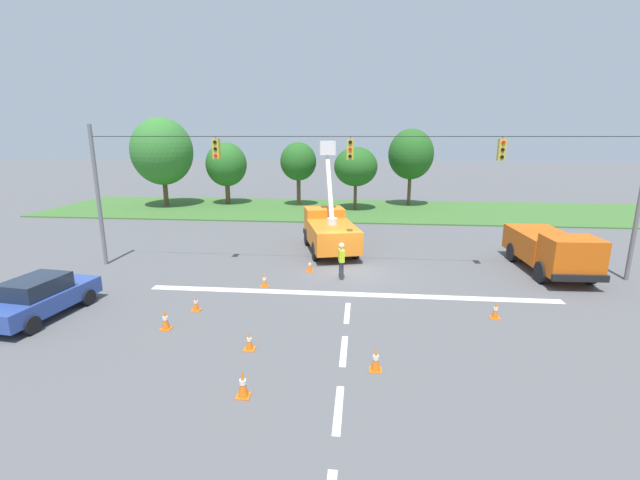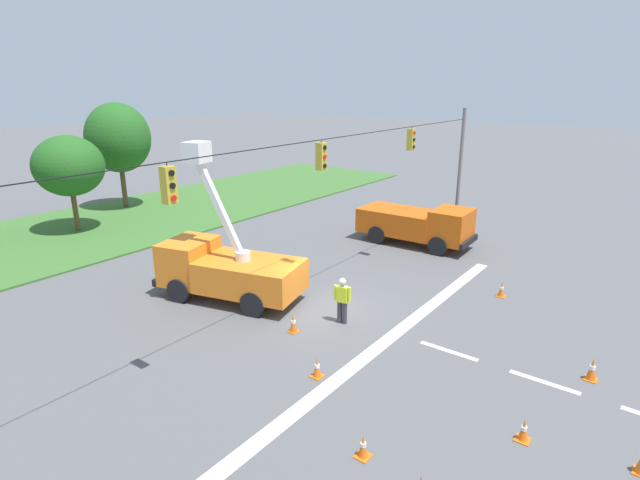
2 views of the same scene
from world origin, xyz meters
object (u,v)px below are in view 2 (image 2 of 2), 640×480
tree_east (69,166)px  traffic_cone_near_bucket (363,447)px  traffic_cone_lane_edge_a (293,323)px  tree_far_east (118,138)px  traffic_cone_mid_left (592,369)px  traffic_cone_lane_edge_b (317,368)px  traffic_cone_far_left (524,430)px  utility_truck_bucket_lift (226,267)px  traffic_cone_foreground_left (502,289)px  road_worker (342,298)px  utility_truck_support_near (417,223)px

tree_east → traffic_cone_near_bucket: size_ratio=9.27×
tree_east → traffic_cone_lane_edge_a: bearing=-95.9°
tree_far_east → traffic_cone_mid_left: tree_far_east is taller
traffic_cone_near_bucket → traffic_cone_lane_edge_b: traffic_cone_lane_edge_b is taller
tree_east → traffic_cone_far_left: bearing=-96.1°
tree_east → traffic_cone_lane_edge_a: 18.79m
traffic_cone_mid_left → traffic_cone_lane_edge_b: (-4.80, 6.65, -0.05)m
traffic_cone_lane_edge_a → tree_east: bearing=84.1°
utility_truck_bucket_lift → traffic_cone_foreground_left: 11.42m
traffic_cone_near_bucket → traffic_cone_lane_edge_a: 6.56m
traffic_cone_lane_edge_a → traffic_cone_far_left: (-0.93, -8.20, -0.04)m
traffic_cone_far_left → tree_far_east: bearing=74.9°
road_worker → traffic_cone_near_bucket: road_worker is taller
utility_truck_bucket_lift → traffic_cone_foreground_left: utility_truck_bucket_lift is taller
utility_truck_bucket_lift → traffic_cone_mid_left: size_ratio=8.82×
road_worker → traffic_cone_lane_edge_b: road_worker is taller
traffic_cone_foreground_left → utility_truck_support_near: bearing=54.6°
tree_far_east → traffic_cone_lane_edge_a: bearing=-108.2°
utility_truck_bucket_lift → utility_truck_support_near: size_ratio=1.02×
tree_far_east → utility_truck_support_near: size_ratio=1.16×
tree_far_east → traffic_cone_lane_edge_b: size_ratio=11.35×
traffic_cone_near_bucket → traffic_cone_lane_edge_b: (2.05, 2.93, 0.02)m
traffic_cone_near_bucket → tree_east: bearing=76.4°
tree_east → utility_truck_support_near: size_ratio=0.90×
utility_truck_support_near → traffic_cone_mid_left: size_ratio=8.67×
road_worker → traffic_cone_far_left: size_ratio=2.89×
utility_truck_support_near → road_worker: 10.46m
traffic_cone_far_left → traffic_cone_near_bucket: bearing=135.2°
utility_truck_support_near → traffic_cone_foreground_left: utility_truck_support_near is taller
utility_truck_bucket_lift → road_worker: 5.20m
traffic_cone_near_bucket → traffic_cone_lane_edge_b: bearing=55.0°
tree_east → traffic_cone_mid_left: (1.13, -27.40, -3.58)m
traffic_cone_foreground_left → traffic_cone_mid_left: size_ratio=0.90×
utility_truck_support_near → traffic_cone_mid_left: bearing=-131.0°
tree_far_east → traffic_cone_lane_edge_a: size_ratio=10.72×
tree_far_east → traffic_cone_lane_edge_a: (-7.02, -21.34, -4.59)m
traffic_cone_mid_left → traffic_cone_far_left: size_ratio=1.19×
tree_east → traffic_cone_near_bucket: 24.62m
traffic_cone_lane_edge_b → traffic_cone_mid_left: bearing=-54.2°
traffic_cone_lane_edge_b → traffic_cone_far_left: traffic_cone_lane_edge_b is taller
road_worker → traffic_cone_lane_edge_b: 3.74m
road_worker → traffic_cone_near_bucket: bearing=-141.4°
traffic_cone_foreground_left → traffic_cone_mid_left: bearing=-137.7°
utility_truck_support_near → road_worker: bearing=-168.4°
utility_truck_support_near → traffic_cone_mid_left: (-8.84, -10.18, -0.83)m
tree_far_east → traffic_cone_far_left: tree_far_east is taller
traffic_cone_lane_edge_a → traffic_cone_lane_edge_b: bearing=-126.3°
utility_truck_bucket_lift → traffic_cone_lane_edge_b: size_ratio=9.97×
utility_truck_bucket_lift → utility_truck_support_near: bearing=-15.0°
utility_truck_bucket_lift → traffic_cone_far_left: size_ratio=10.47×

